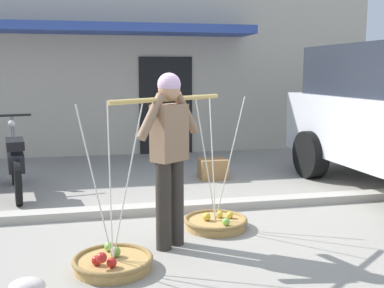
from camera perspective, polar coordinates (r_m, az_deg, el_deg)
name	(u,v)px	position (r m, az deg, el deg)	size (l,w,h in m)	color
ground_plane	(172,231)	(5.18, -2.45, -10.46)	(90.00, 90.00, 0.00)	gray
sidewalk_curb	(162,208)	(5.82, -3.64, -7.77)	(20.00, 0.24, 0.10)	#AEA89C
fruit_vendor	(170,149)	(4.50, -2.73, -0.58)	(1.18, 0.91, 1.70)	#2D2823
fruit_basket_left_side	(113,262)	(4.27, -9.58, -13.83)	(0.70, 0.70, 1.45)	#B2894C
fruit_basket_right_side	(216,222)	(5.25, 2.87, -9.37)	(0.70, 0.70, 1.45)	#B2894C
motorcycle_second_in_row	(15,162)	(7.00, -20.57, -2.11)	(0.56, 1.81, 1.09)	black
storefront_building	(71,55)	(12.22, -14.37, 10.36)	(13.00, 6.00, 4.20)	beige
plastic_litter_bag	(27,287)	(3.98, -19.32, -16.00)	(0.28, 0.22, 0.14)	silver
wooden_crate	(213,169)	(7.58, 2.55, -3.01)	(0.44, 0.36, 0.32)	olive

